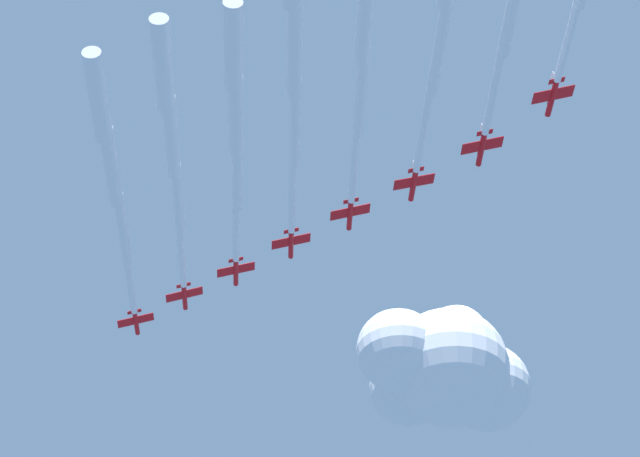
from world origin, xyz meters
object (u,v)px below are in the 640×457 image
(jet_lead, at_px, (110,163))
(jet_starboard_inner, at_px, (235,112))
(jet_port_inner, at_px, (170,133))
(jet_starboard_mid, at_px, (365,6))
(jet_port_mid, at_px, (294,39))

(jet_lead, bearing_deg, jet_starboard_inner, 119.36)
(jet_port_inner, distance_m, jet_starboard_mid, 47.18)
(jet_lead, distance_m, jet_starboard_inner, 28.93)
(jet_port_mid, bearing_deg, jet_starboard_mid, 116.91)
(jet_port_inner, bearing_deg, jet_starboard_inner, 123.34)
(jet_port_inner, height_order, jet_starboard_mid, jet_port_inner)
(jet_lead, distance_m, jet_starboard_mid, 62.03)
(jet_lead, bearing_deg, jet_port_mid, 108.02)
(jet_port_mid, xyz_separation_m, jet_starboard_mid, (-6.35, 12.51, -0.75))
(jet_lead, distance_m, jet_port_inner, 14.95)
(jet_port_mid, bearing_deg, jet_port_inner, -75.39)
(jet_starboard_inner, xyz_separation_m, jet_starboard_mid, (-7.05, 33.05, -1.19))
(jet_starboard_inner, height_order, jet_port_mid, jet_starboard_inner)
(jet_starboard_inner, bearing_deg, jet_lead, -60.64)
(jet_port_inner, relative_size, jet_port_mid, 0.94)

